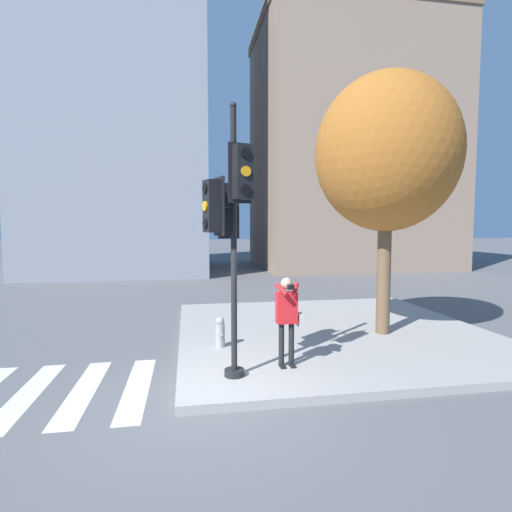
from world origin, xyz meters
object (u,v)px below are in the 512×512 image
object	(u,v)px
street_tree	(387,154)
fire_hydrant	(220,332)
traffic_signal_pole	(229,215)
person_photographer	(287,313)

from	to	relation	value
street_tree	fire_hydrant	xyz separation A→B (m)	(-4.21, -0.46, -4.19)
traffic_signal_pole	street_tree	distance (m)	5.04
traffic_signal_pole	person_photographer	bearing A→B (deg)	17.41
person_photographer	fire_hydrant	size ratio (longest dim) A/B	2.53
person_photographer	fire_hydrant	distance (m)	2.02
person_photographer	street_tree	size ratio (longest dim) A/B	0.27
street_tree	person_photographer	bearing A→B (deg)	-147.27
fire_hydrant	traffic_signal_pole	bearing A→B (deg)	-89.34
person_photographer	traffic_signal_pole	bearing A→B (deg)	-162.59
person_photographer	street_tree	world-z (taller)	street_tree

